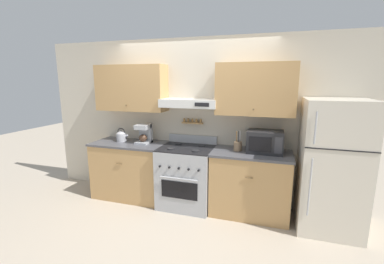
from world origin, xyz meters
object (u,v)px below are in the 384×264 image
(tea_kettle, at_px, (122,136))
(coffee_maker, at_px, (144,133))
(refrigerator, at_px, (332,166))
(utensil_crock, at_px, (238,146))
(stove_range, at_px, (187,176))
(microwave, at_px, (265,142))

(tea_kettle, relative_size, coffee_maker, 0.73)
(refrigerator, xyz_separation_m, coffee_maker, (-2.70, 0.13, 0.23))
(tea_kettle, xyz_separation_m, coffee_maker, (0.40, 0.03, 0.06))
(refrigerator, bearing_deg, utensil_crock, 175.27)
(tea_kettle, bearing_deg, utensil_crock, 0.00)
(stove_range, height_order, tea_kettle, tea_kettle)
(coffee_maker, xyz_separation_m, microwave, (1.87, -0.01, -0.00))
(tea_kettle, relative_size, utensil_crock, 0.78)
(refrigerator, height_order, tea_kettle, refrigerator)
(refrigerator, relative_size, tea_kettle, 7.56)
(refrigerator, relative_size, utensil_crock, 5.91)
(tea_kettle, distance_m, coffee_maker, 0.41)
(tea_kettle, height_order, coffee_maker, coffee_maker)
(coffee_maker, height_order, utensil_crock, coffee_maker)
(stove_range, xyz_separation_m, microwave, (1.12, 0.08, 0.61))
(microwave, bearing_deg, coffee_maker, 179.57)
(coffee_maker, bearing_deg, utensil_crock, -1.22)
(refrigerator, xyz_separation_m, utensil_crock, (-1.20, 0.10, 0.15))
(tea_kettle, height_order, microwave, microwave)
(stove_range, xyz_separation_m, refrigerator, (1.95, -0.04, 0.38))
(coffee_maker, relative_size, utensil_crock, 1.07)
(refrigerator, height_order, utensil_crock, refrigerator)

